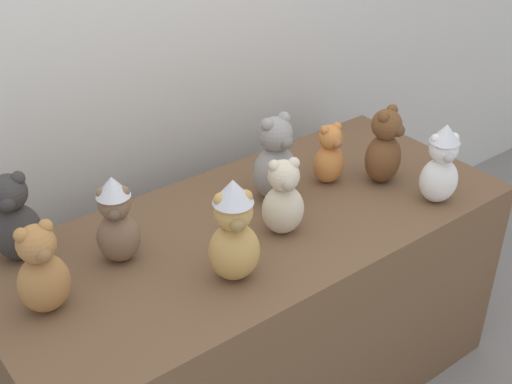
{
  "coord_description": "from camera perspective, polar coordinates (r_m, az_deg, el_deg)",
  "views": [
    {
      "loc": [
        -1.11,
        -1.2,
        2.01
      ],
      "look_at": [
        0.0,
        0.25,
        0.9
      ],
      "focal_mm": 47.19,
      "sensor_mm": 36.0,
      "label": 1
    }
  ],
  "objects": [
    {
      "name": "wall_back",
      "position": [
        2.46,
        -9.3,
        14.24
      ],
      "size": [
        7.0,
        0.08,
        2.6
      ],
      "primitive_type": "cube",
      "color": "silver",
      "rests_on": "ground_plane"
    },
    {
      "name": "teddy_bear_cream",
      "position": [
        2.1,
        2.33,
        -0.59
      ],
      "size": [
        0.17,
        0.16,
        0.26
      ],
      "rotation": [
        0.0,
        0.0,
        -0.38
      ],
      "color": "beige",
      "rests_on": "display_table"
    },
    {
      "name": "teddy_bear_snow",
      "position": [
        2.33,
        15.42,
        2.25
      ],
      "size": [
        0.17,
        0.16,
        0.29
      ],
      "rotation": [
        0.0,
        0.0,
        -0.47
      ],
      "color": "white",
      "rests_on": "display_table"
    },
    {
      "name": "teddy_bear_honey",
      "position": [
        1.88,
        -1.89,
        -3.39
      ],
      "size": [
        0.19,
        0.18,
        0.33
      ],
      "rotation": [
        0.0,
        0.0,
        -0.42
      ],
      "color": "tan",
      "rests_on": "display_table"
    },
    {
      "name": "teddy_bear_chestnut",
      "position": [
        2.42,
        10.82,
        3.71
      ],
      "size": [
        0.18,
        0.16,
        0.29
      ],
      "rotation": [
        0.0,
        0.0,
        0.29
      ],
      "color": "brown",
      "rests_on": "display_table"
    },
    {
      "name": "teddy_bear_mocha",
      "position": [
        2.01,
        -11.74,
        -2.38
      ],
      "size": [
        0.17,
        0.16,
        0.29
      ],
      "rotation": [
        0.0,
        0.0,
        -0.52
      ],
      "color": "#7F6047",
      "rests_on": "display_table"
    },
    {
      "name": "teddy_bear_ash",
      "position": [
        2.27,
        1.65,
        2.69
      ],
      "size": [
        0.17,
        0.15,
        0.31
      ],
      "rotation": [
        0.0,
        0.0,
        0.05
      ],
      "color": "gray",
      "rests_on": "display_table"
    },
    {
      "name": "teddy_bear_caramel",
      "position": [
        1.88,
        -17.7,
        -6.39
      ],
      "size": [
        0.14,
        0.13,
        0.28
      ],
      "rotation": [
        0.0,
        0.0,
        0.0
      ],
      "color": "#B27A42",
      "rests_on": "display_table"
    },
    {
      "name": "display_table",
      "position": [
        2.44,
        0.0,
        -10.23
      ],
      "size": [
        1.76,
        0.77,
        0.78
      ],
      "primitive_type": "cube",
      "color": "brown",
      "rests_on": "ground_plane"
    },
    {
      "name": "teddy_bear_ginger",
      "position": [
        2.4,
        6.24,
        3.11
      ],
      "size": [
        0.13,
        0.11,
        0.23
      ],
      "rotation": [
        0.0,
        0.0,
        -0.1
      ],
      "color": "#D17F3D",
      "rests_on": "display_table"
    },
    {
      "name": "teddy_bear_charcoal",
      "position": [
        2.1,
        -19.81,
        -2.22
      ],
      "size": [
        0.19,
        0.18,
        0.29
      ],
      "rotation": [
        0.0,
        0.0,
        -0.42
      ],
      "color": "#383533",
      "rests_on": "display_table"
    }
  ]
}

